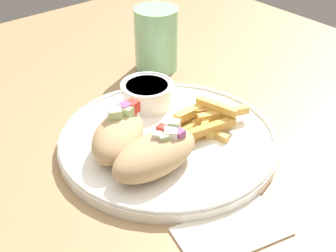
% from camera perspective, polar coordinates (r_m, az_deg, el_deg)
% --- Properties ---
extents(table, '(1.16, 1.16, 0.77)m').
position_cam_1_polar(table, '(0.74, -1.82, -7.46)').
color(table, '#9E7A51').
rests_on(table, ground_plane).
extents(napkin, '(0.14, 0.10, 0.00)m').
position_cam_1_polar(napkin, '(0.55, 7.76, -12.62)').
color(napkin, silver).
rests_on(napkin, table).
extents(plate, '(0.31, 0.31, 0.02)m').
position_cam_1_polar(plate, '(0.67, 0.00, -1.72)').
color(plate, white).
rests_on(plate, table).
extents(pita_sandwich_near, '(0.14, 0.08, 0.06)m').
position_cam_1_polar(pita_sandwich_near, '(0.60, -1.54, -3.41)').
color(pita_sandwich_near, tan).
rests_on(pita_sandwich_near, plate).
extents(pita_sandwich_far, '(0.13, 0.12, 0.06)m').
position_cam_1_polar(pita_sandwich_far, '(0.64, -6.24, -0.88)').
color(pita_sandwich_far, tan).
rests_on(pita_sandwich_far, plate).
extents(fries_pile, '(0.13, 0.09, 0.03)m').
position_cam_1_polar(fries_pile, '(0.69, 4.70, 0.77)').
color(fries_pile, '#E5B251').
rests_on(fries_pile, plate).
extents(sauce_ramekin, '(0.08, 0.08, 0.04)m').
position_cam_1_polar(sauce_ramekin, '(0.74, -2.57, 4.09)').
color(sauce_ramekin, white).
rests_on(sauce_ramekin, plate).
extents(water_glass, '(0.08, 0.08, 0.12)m').
position_cam_1_polar(water_glass, '(0.86, -1.43, 10.20)').
color(water_glass, '#8CCC93').
rests_on(water_glass, table).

